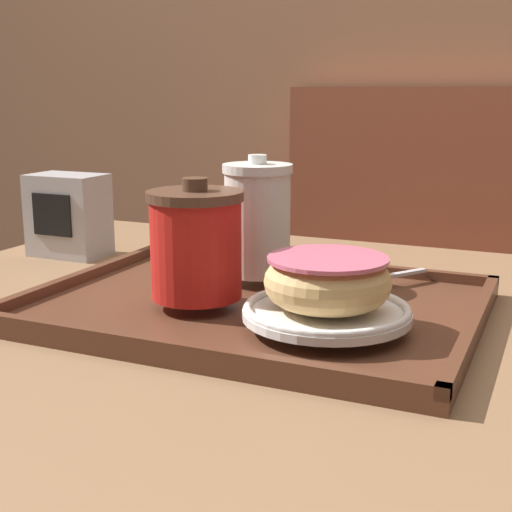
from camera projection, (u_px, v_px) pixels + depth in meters
cafe_table at (226, 467)px, 0.82m from camera, size 0.90×0.86×0.75m
serving_tray at (256, 307)px, 0.78m from camera, size 0.47×0.36×0.02m
coffee_cup_front at (196, 244)px, 0.74m from camera, size 0.10×0.10×0.13m
coffee_cup_rear at (260, 219)px, 0.83m from camera, size 0.08×0.08×0.14m
plate_with_chocolate_donut at (327, 311)px, 0.68m from camera, size 0.16×0.16×0.01m
donut_chocolate_glazed at (327, 280)px, 0.67m from camera, size 0.12×0.12×0.05m
spoon at (362, 279)px, 0.81m from camera, size 0.09×0.12×0.01m
napkin_dispenser at (68, 215)px, 1.04m from camera, size 0.11×0.07×0.12m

